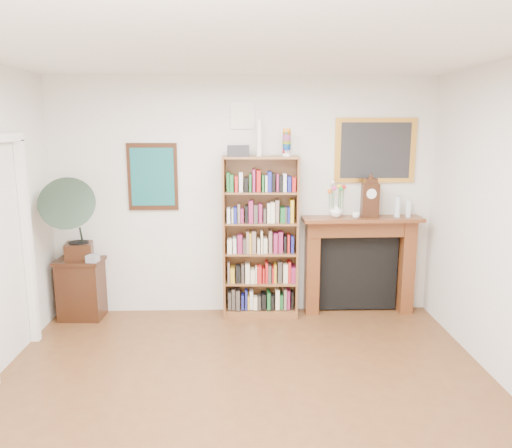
{
  "coord_description": "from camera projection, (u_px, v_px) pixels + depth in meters",
  "views": [
    {
      "loc": [
        -0.03,
        -3.35,
        2.25
      ],
      "look_at": [
        0.13,
        1.6,
        1.26
      ],
      "focal_mm": 35.0,
      "sensor_mm": 36.0,
      "label": 1
    }
  ],
  "objects": [
    {
      "name": "flower_vase",
      "position": [
        336.0,
        210.0,
        5.84
      ],
      "size": [
        0.16,
        0.16,
        0.16
      ],
      "primitive_type": "imported",
      "rotation": [
        0.0,
        0.0,
        0.04
      ],
      "color": "white",
      "rests_on": "fireplace"
    },
    {
      "name": "mantel_clock",
      "position": [
        370.0,
        199.0,
        5.78
      ],
      "size": [
        0.2,
        0.12,
        0.46
      ],
      "rotation": [
        0.0,
        0.0,
        0.03
      ],
      "color": "black",
      "rests_on": "fireplace"
    },
    {
      "name": "bookshelf",
      "position": [
        261.0,
        228.0,
        5.8
      ],
      "size": [
        0.89,
        0.35,
        2.18
      ],
      "rotation": [
        0.0,
        0.0,
        -0.05
      ],
      "color": "brown",
      "rests_on": "floor"
    },
    {
      "name": "gilt_painting",
      "position": [
        375.0,
        150.0,
        5.82
      ],
      "size": [
        0.95,
        0.04,
        0.75
      ],
      "color": "gold",
      "rests_on": "back_wall"
    },
    {
      "name": "small_picture",
      "position": [
        242.0,
        115.0,
        5.69
      ],
      "size": [
        0.26,
        0.04,
        0.3
      ],
      "color": "white",
      "rests_on": "back_wall"
    },
    {
      "name": "teal_poster",
      "position": [
        153.0,
        177.0,
        5.8
      ],
      "size": [
        0.58,
        0.04,
        0.78
      ],
      "color": "black",
      "rests_on": "back_wall"
    },
    {
      "name": "cd_stack",
      "position": [
        93.0,
        258.0,
        5.66
      ],
      "size": [
        0.14,
        0.14,
        0.08
      ],
      "primitive_type": "cube",
      "rotation": [
        0.0,
        0.0,
        -0.22
      ],
      "color": "#A7A8B3",
      "rests_on": "side_cabinet"
    },
    {
      "name": "gramophone",
      "position": [
        72.0,
        214.0,
        5.55
      ],
      "size": [
        0.71,
        0.83,
        0.97
      ],
      "rotation": [
        0.0,
        0.0,
        0.18
      ],
      "color": "black",
      "rests_on": "side_cabinet"
    },
    {
      "name": "door_casing",
      "position": [
        4.0,
        234.0,
        4.59
      ],
      "size": [
        0.08,
        1.02,
        2.17
      ],
      "color": "white",
      "rests_on": "left_wall"
    },
    {
      "name": "teacup",
      "position": [
        356.0,
        215.0,
        5.77
      ],
      "size": [
        0.12,
        0.12,
        0.07
      ],
      "primitive_type": "imported",
      "rotation": [
        0.0,
        0.0,
        -0.42
      ],
      "color": "white",
      "rests_on": "fireplace"
    },
    {
      "name": "bottle_right",
      "position": [
        409.0,
        209.0,
        5.82
      ],
      "size": [
        0.06,
        0.06,
        0.2
      ],
      "primitive_type": "cylinder",
      "color": "silver",
      "rests_on": "fireplace"
    },
    {
      "name": "bottle_left",
      "position": [
        398.0,
        207.0,
        5.82
      ],
      "size": [
        0.07,
        0.07,
        0.24
      ],
      "primitive_type": "cylinder",
      "color": "silver",
      "rests_on": "fireplace"
    },
    {
      "name": "fireplace",
      "position": [
        359.0,
        256.0,
        5.98
      ],
      "size": [
        1.41,
        0.36,
        1.18
      ],
      "rotation": [
        0.0,
        0.0,
        0.02
      ],
      "color": "#542A13",
      "rests_on": "floor"
    },
    {
      "name": "room",
      "position": [
        245.0,
        249.0,
        3.45
      ],
      "size": [
        4.51,
        5.01,
        2.81
      ],
      "color": "#57311A",
      "rests_on": "ground"
    },
    {
      "name": "side_cabinet",
      "position": [
        81.0,
        289.0,
        5.84
      ],
      "size": [
        0.54,
        0.41,
        0.72
      ],
      "primitive_type": "cube",
      "rotation": [
        0.0,
        0.0,
        -0.05
      ],
      "color": "black",
      "rests_on": "floor"
    }
  ]
}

